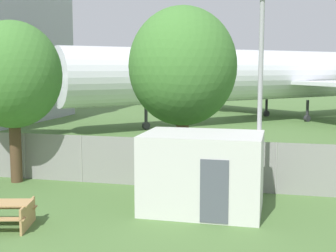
{
  "coord_description": "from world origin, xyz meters",
  "views": [
    {
      "loc": [
        5.17,
        -6.68,
        4.61
      ],
      "look_at": [
        0.32,
        13.48,
        2.0
      ],
      "focal_mm": 50.0,
      "sensor_mm": 36.0,
      "label": 1
    }
  ],
  "objects_px": {
    "airplane": "(275,75)",
    "tree_left_of_cabin": "(183,67)",
    "tree_near_hangar": "(13,75)",
    "portable_cabin": "(202,172)"
  },
  "relations": [
    {
      "from": "airplane",
      "to": "tree_near_hangar",
      "type": "relative_size",
      "value": 5.71
    },
    {
      "from": "tree_near_hangar",
      "to": "tree_left_of_cabin",
      "type": "relative_size",
      "value": 0.89
    },
    {
      "from": "tree_left_of_cabin",
      "to": "portable_cabin",
      "type": "bearing_deg",
      "value": -71.9
    },
    {
      "from": "airplane",
      "to": "portable_cabin",
      "type": "distance_m",
      "value": 27.79
    },
    {
      "from": "portable_cabin",
      "to": "tree_near_hangar",
      "type": "xyz_separation_m",
      "value": [
        -7.93,
        2.02,
        3.04
      ]
    },
    {
      "from": "tree_near_hangar",
      "to": "tree_left_of_cabin",
      "type": "bearing_deg",
      "value": 30.2
    },
    {
      "from": "portable_cabin",
      "to": "tree_left_of_cabin",
      "type": "relative_size",
      "value": 0.52
    },
    {
      "from": "tree_near_hangar",
      "to": "airplane",
      "type": "bearing_deg",
      "value": 69.07
    },
    {
      "from": "airplane",
      "to": "tree_left_of_cabin",
      "type": "bearing_deg",
      "value": 36.39
    },
    {
      "from": "portable_cabin",
      "to": "tree_left_of_cabin",
      "type": "height_order",
      "value": "tree_left_of_cabin"
    }
  ]
}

